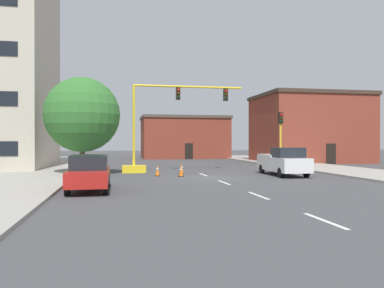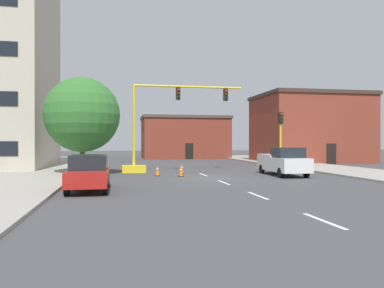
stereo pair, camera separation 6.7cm
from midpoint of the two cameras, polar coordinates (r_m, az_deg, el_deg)
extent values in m
plane|color=#424244|center=(25.35, 2.99, -5.05)|extent=(160.00, 160.00, 0.00)
cube|color=#9E998E|center=(33.09, -21.04, -3.69)|extent=(6.00, 56.00, 0.14)
cube|color=#9E998E|center=(37.20, 17.95, -3.25)|extent=(6.00, 56.00, 0.14)
cube|color=silver|center=(12.37, 19.13, -10.75)|extent=(0.16, 2.40, 0.01)
cube|color=silver|center=(17.28, 9.87, -7.57)|extent=(0.16, 2.40, 0.01)
cube|color=silver|center=(22.47, 4.85, -5.74)|extent=(0.16, 2.40, 0.01)
cube|color=silver|center=(27.78, 1.74, -4.57)|extent=(0.16, 2.40, 0.01)
cube|color=brown|center=(56.05, -1.10, 0.79)|extent=(12.17, 7.66, 5.67)
cube|color=#4C4238|center=(56.16, -1.10, 3.89)|extent=(12.47, 7.96, 0.40)
cube|color=black|center=(52.27, -0.37, -1.08)|extent=(1.10, 0.06, 2.20)
cube|color=brown|center=(46.97, 17.17, 2.00)|extent=(11.72, 9.24, 7.52)
cube|color=#3D2D23|center=(47.25, 17.18, 6.80)|extent=(12.02, 9.54, 0.40)
cube|color=black|center=(42.92, 20.09, -1.40)|extent=(1.10, 0.06, 2.20)
cube|color=yellow|center=(29.94, -8.60, -3.70)|extent=(1.80, 1.20, 0.55)
cylinder|color=yellow|center=(29.89, -8.61, 2.76)|extent=(0.20, 0.20, 6.20)
cylinder|color=yellow|center=(30.67, -0.41, 8.52)|extent=(8.66, 0.16, 0.16)
cube|color=black|center=(30.45, -2.03, 7.49)|extent=(0.32, 0.36, 0.95)
sphere|color=red|center=(30.30, -1.97, 8.05)|extent=(0.20, 0.20, 0.20)
sphere|color=#38280A|center=(30.26, -1.97, 7.53)|extent=(0.20, 0.20, 0.20)
sphere|color=black|center=(30.23, -1.97, 7.00)|extent=(0.20, 0.20, 0.20)
cube|color=black|center=(31.29, 5.10, 7.30)|extent=(0.32, 0.36, 0.95)
sphere|color=red|center=(31.14, 5.19, 7.84)|extent=(0.20, 0.20, 0.20)
sphere|color=#38280A|center=(31.10, 5.19, 7.33)|extent=(0.20, 0.20, 0.20)
sphere|color=black|center=(31.07, 5.19, 6.82)|extent=(0.20, 0.20, 0.20)
cylinder|color=yellow|center=(32.13, 13.12, 0.36)|extent=(0.14, 0.14, 4.80)
cube|color=black|center=(32.19, 13.13, 3.79)|extent=(0.32, 0.36, 0.95)
sphere|color=red|center=(32.03, 13.27, 4.30)|extent=(0.20, 0.20, 0.20)
sphere|color=#38280A|center=(32.02, 13.27, 3.80)|extent=(0.20, 0.20, 0.20)
sphere|color=black|center=(32.00, 13.27, 3.30)|extent=(0.20, 0.20, 0.20)
cylinder|color=brown|center=(28.58, -15.98, -2.13)|extent=(0.36, 0.36, 2.31)
sphere|color=#33702D|center=(28.62, -15.99, 4.22)|extent=(5.37, 5.37, 5.37)
cube|color=white|center=(27.89, 13.43, -2.89)|extent=(2.20, 5.47, 0.95)
cube|color=#1E2328|center=(27.02, 14.16, -1.25)|extent=(1.90, 1.87, 0.70)
cube|color=white|center=(28.96, 12.54, -1.67)|extent=(2.10, 2.88, 0.16)
cylinder|color=black|center=(26.61, 16.73, -4.08)|extent=(0.24, 0.69, 0.68)
cylinder|color=black|center=(25.88, 13.13, -4.20)|extent=(0.24, 0.69, 0.68)
cylinder|color=black|center=(29.95, 13.69, -3.58)|extent=(0.24, 0.69, 0.68)
cylinder|color=black|center=(29.31, 10.43, -3.66)|extent=(0.24, 0.69, 0.68)
cube|color=#B21E19|center=(19.19, -15.04, -4.72)|extent=(1.86, 4.51, 0.70)
cube|color=#1E2328|center=(19.24, -15.02, -2.62)|extent=(1.71, 2.31, 0.70)
cylinder|color=black|center=(20.82, -17.00, -5.30)|extent=(0.22, 0.68, 0.68)
cylinder|color=black|center=(20.70, -12.43, -5.33)|extent=(0.22, 0.68, 0.68)
cylinder|color=black|center=(17.80, -18.07, -6.26)|extent=(0.22, 0.68, 0.68)
cylinder|color=black|center=(17.66, -12.72, -6.30)|extent=(0.22, 0.68, 0.68)
cube|color=black|center=(28.40, -1.49, -4.43)|extent=(0.36, 0.36, 0.04)
cone|color=orange|center=(28.37, -1.49, -3.66)|extent=(0.28, 0.28, 0.73)
cylinder|color=white|center=(28.37, -1.49, -3.49)|extent=(0.19, 0.19, 0.08)
cube|color=black|center=(26.82, -5.11, -4.72)|extent=(0.36, 0.36, 0.04)
cone|color=orange|center=(26.79, -5.11, -3.89)|extent=(0.28, 0.28, 0.73)
cylinder|color=white|center=(26.78, -5.11, -3.71)|extent=(0.19, 0.19, 0.08)
cube|color=black|center=(26.23, -1.61, -4.83)|extent=(0.36, 0.36, 0.04)
cone|color=orange|center=(26.20, -1.61, -4.02)|extent=(0.28, 0.28, 0.71)
cylinder|color=white|center=(26.19, -1.61, -3.83)|extent=(0.19, 0.19, 0.08)
camera|label=1|loc=(0.03, -89.94, 0.00)|focal=35.80mm
camera|label=2|loc=(0.03, 90.06, 0.00)|focal=35.80mm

